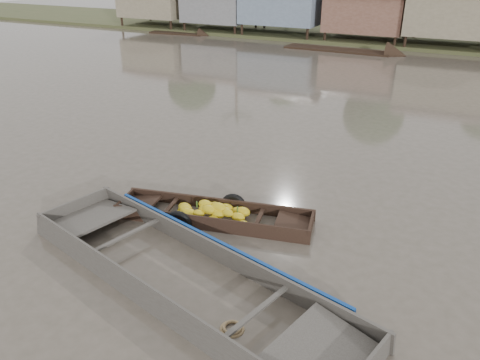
% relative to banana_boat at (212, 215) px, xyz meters
% --- Properties ---
extents(ground, '(120.00, 120.00, 0.00)m').
position_rel_banana_boat_xyz_m(ground, '(1.07, -0.48, -0.12)').
color(ground, '#534C3F').
rests_on(ground, ground).
extents(riverbank, '(120.00, 12.47, 10.22)m').
position_rel_banana_boat_xyz_m(riverbank, '(4.10, 31.39, 2.95)').
color(riverbank, '#384723').
rests_on(riverbank, ground).
extents(banana_boat, '(5.16, 2.21, 0.71)m').
position_rel_banana_boat_xyz_m(banana_boat, '(0.00, 0.00, 0.00)').
color(banana_boat, black).
rests_on(banana_boat, ground).
extents(viewer_boat, '(8.44, 4.17, 0.66)m').
position_rel_banana_boat_xyz_m(viewer_boat, '(0.77, -2.48, -0.04)').
color(viewer_boat, '#403B36').
rests_on(viewer_boat, ground).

